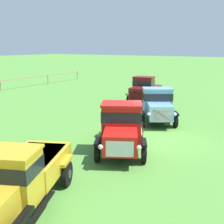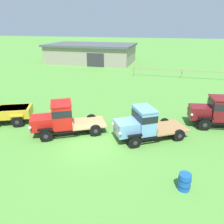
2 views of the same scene
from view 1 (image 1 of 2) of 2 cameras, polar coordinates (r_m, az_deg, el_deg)
ground_plane at (r=14.74m, az=9.45°, el=-5.64°), size 240.00×240.00×0.00m
paddock_fence at (r=34.33m, az=-17.37°, el=6.34°), size 20.14×0.65×1.23m
vintage_truck_foreground_near at (r=8.56m, az=-19.10°, el=-12.86°), size 5.59×3.67×2.09m
vintage_truck_second_in_line at (r=12.48m, az=1.92°, el=-3.26°), size 5.35×4.01×2.29m
vintage_truck_midrow_center at (r=17.65m, az=9.19°, el=1.30°), size 5.16×4.12×2.22m
vintage_truck_far_side at (r=23.96m, az=6.66°, el=4.55°), size 5.24×2.62×2.27m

